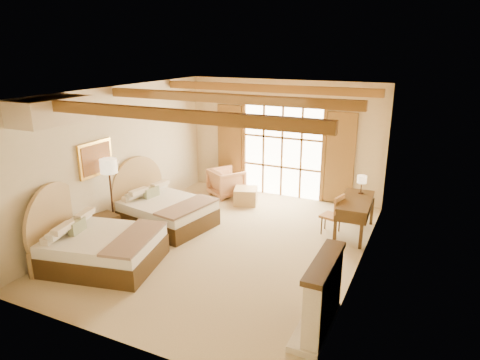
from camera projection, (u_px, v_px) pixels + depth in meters
The scene contains 19 objects.
floor at pixel (226, 243), 9.17m from camera, with size 7.00×7.00×0.00m, color #CEB78C.
wall_back at pixel (283, 139), 11.71m from camera, with size 5.50×5.50×0.00m, color beige.
wall_left at pixel (118, 157), 9.80m from camera, with size 7.00×7.00×0.00m, color beige.
wall_right at pixel (363, 190), 7.57m from camera, with size 7.00×7.00×0.00m, color beige.
ceiling at pixel (224, 92), 8.21m from camera, with size 7.00×7.00×0.00m, color #BB7F39.
ceiling_beams at pixel (224, 98), 8.24m from camera, with size 5.39×4.60×0.18m, color brown, non-canonical shape.
french_doors at pixel (282, 152), 11.76m from camera, with size 3.95×0.08×2.60m.
fireplace at pixel (321, 299), 6.23m from camera, with size 0.46×1.40×1.16m.
painting at pixel (96, 159), 9.09m from camera, with size 0.06×0.95×0.75m.
canopy_valance at pixel (51, 111), 7.53m from camera, with size 0.70×1.40×0.45m, color #F9EECA.
bed_near at pixel (96, 243), 8.21m from camera, with size 2.40×1.98×1.37m.
bed_far at pixel (161, 208), 10.04m from camera, with size 2.26×1.85×1.33m.
nightstand at pixel (105, 228), 9.23m from camera, with size 0.48×0.48×0.57m, color #412A12.
floor_lamp at pixel (109, 171), 9.22m from camera, with size 0.37×0.37×1.73m.
armchair at pixel (226, 182), 11.96m from camera, with size 0.83×0.86×0.78m, color tan.
ottoman at pixel (246, 196), 11.41m from camera, with size 0.59×0.59×0.43m, color tan.
desk at pixel (355, 215), 9.51m from camera, with size 0.73×1.55×0.82m.
desk_chair at pixel (332, 221), 9.58m from camera, with size 0.50×0.50×0.93m.
desk_lamp at pixel (362, 180), 9.69m from camera, with size 0.21×0.21×0.42m.
Camera 1 is at (3.83, -7.41, 4.04)m, focal length 32.00 mm.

